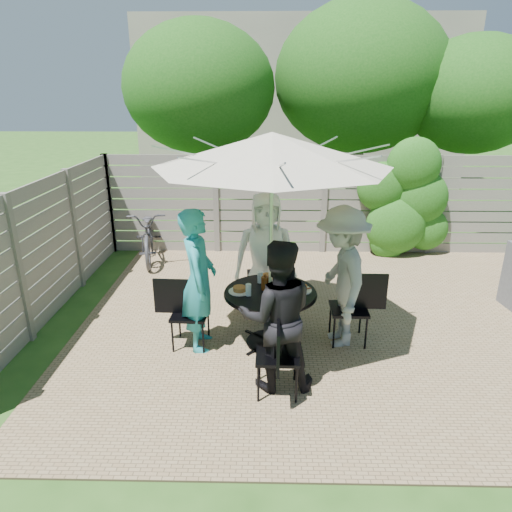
{
  "coord_description": "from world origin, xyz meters",
  "views": [
    {
      "loc": [
        -1.09,
        -5.26,
        2.92
      ],
      "look_at": [
        -1.19,
        -0.18,
        1.07
      ],
      "focal_mm": 32.0,
      "sensor_mm": 36.0,
      "label": 1
    }
  ],
  "objects_px": {
    "umbrella": "(272,150)",
    "coffee_cup": "(277,279)",
    "glass_left": "(248,290)",
    "syrup_jug": "(265,283)",
    "chair_left": "(190,327)",
    "person_right": "(341,278)",
    "person_left": "(199,281)",
    "plate_back": "(268,277)",
    "plate_left": "(240,290)",
    "bicycle": "(149,233)",
    "person_front": "(277,317)",
    "plate_front": "(273,303)",
    "chair_right": "(349,322)",
    "glass_right": "(291,282)",
    "chair_front": "(277,370)",
    "chair_back": "(264,289)",
    "patio_table": "(270,308)",
    "person_back": "(265,255)",
    "glass_back": "(260,277)",
    "plate_right": "(301,289)"
  },
  "relations": [
    {
      "from": "person_back",
      "to": "glass_left",
      "type": "xyz_separation_m",
      "value": [
        -0.19,
        -0.95,
        -0.08
      ]
    },
    {
      "from": "plate_front",
      "to": "syrup_jug",
      "type": "xyz_separation_m",
      "value": [
        -0.09,
        0.4,
        0.06
      ]
    },
    {
      "from": "umbrella",
      "to": "plate_back",
      "type": "relative_size",
      "value": 10.65
    },
    {
      "from": "plate_left",
      "to": "bicycle",
      "type": "bearing_deg",
      "value": 121.02
    },
    {
      "from": "patio_table",
      "to": "person_back",
      "type": "relative_size",
      "value": 0.67
    },
    {
      "from": "patio_table",
      "to": "person_right",
      "type": "height_order",
      "value": "person_right"
    },
    {
      "from": "person_left",
      "to": "plate_back",
      "type": "relative_size",
      "value": 6.59
    },
    {
      "from": "person_front",
      "to": "plate_left",
      "type": "relative_size",
      "value": 6.17
    },
    {
      "from": "chair_back",
      "to": "patio_table",
      "type": "bearing_deg",
      "value": 0.95
    },
    {
      "from": "person_back",
      "to": "syrup_jug",
      "type": "relative_size",
      "value": 10.66
    },
    {
      "from": "glass_right",
      "to": "person_left",
      "type": "bearing_deg",
      "value": -170.45
    },
    {
      "from": "glass_left",
      "to": "bicycle",
      "type": "xyz_separation_m",
      "value": [
        -1.91,
        3.1,
        -0.3
      ]
    },
    {
      "from": "person_left",
      "to": "person_right",
      "type": "height_order",
      "value": "person_right"
    },
    {
      "from": "person_front",
      "to": "plate_right",
      "type": "xyz_separation_m",
      "value": [
        0.3,
        0.85,
        -0.07
      ]
    },
    {
      "from": "coffee_cup",
      "to": "plate_right",
      "type": "bearing_deg",
      "value": -36.19
    },
    {
      "from": "person_back",
      "to": "chair_front",
      "type": "relative_size",
      "value": 1.9
    },
    {
      "from": "person_front",
      "to": "plate_front",
      "type": "xyz_separation_m",
      "value": [
        -0.03,
        0.47,
        -0.07
      ]
    },
    {
      "from": "glass_right",
      "to": "coffee_cup",
      "type": "xyz_separation_m",
      "value": [
        -0.17,
        0.1,
        -0.01
      ]
    },
    {
      "from": "chair_front",
      "to": "glass_left",
      "type": "relative_size",
      "value": 6.4
    },
    {
      "from": "chair_left",
      "to": "person_right",
      "type": "height_order",
      "value": "person_right"
    },
    {
      "from": "person_back",
      "to": "glass_right",
      "type": "xyz_separation_m",
      "value": [
        0.31,
        -0.7,
        -0.08
      ]
    },
    {
      "from": "plate_front",
      "to": "umbrella",
      "type": "bearing_deg",
      "value": 94.05
    },
    {
      "from": "glass_back",
      "to": "bicycle",
      "type": "bearing_deg",
      "value": 126.84
    },
    {
      "from": "person_left",
      "to": "coffee_cup",
      "type": "distance_m",
      "value": 0.96
    },
    {
      "from": "chair_right",
      "to": "person_front",
      "type": "bearing_deg",
      "value": 45.58
    },
    {
      "from": "person_back",
      "to": "coffee_cup",
      "type": "bearing_deg",
      "value": -80.69
    },
    {
      "from": "umbrella",
      "to": "person_left",
      "type": "distance_m",
      "value": 1.69
    },
    {
      "from": "chair_front",
      "to": "chair_left",
      "type": "bearing_deg",
      "value": 50.1
    },
    {
      "from": "chair_front",
      "to": "plate_back",
      "type": "height_order",
      "value": "chair_front"
    },
    {
      "from": "glass_right",
      "to": "chair_front",
      "type": "bearing_deg",
      "value": -99.66
    },
    {
      "from": "patio_table",
      "to": "person_left",
      "type": "relative_size",
      "value": 0.67
    },
    {
      "from": "plate_left",
      "to": "syrup_jug",
      "type": "bearing_deg",
      "value": 13.51
    },
    {
      "from": "person_back",
      "to": "glass_left",
      "type": "height_order",
      "value": "person_back"
    },
    {
      "from": "glass_left",
      "to": "syrup_jug",
      "type": "distance_m",
      "value": 0.25
    },
    {
      "from": "coffee_cup",
      "to": "chair_back",
      "type": "bearing_deg",
      "value": 101.66
    },
    {
      "from": "umbrella",
      "to": "glass_right",
      "type": "height_order",
      "value": "umbrella"
    },
    {
      "from": "plate_right",
      "to": "glass_back",
      "type": "relative_size",
      "value": 1.86
    },
    {
      "from": "chair_back",
      "to": "plate_left",
      "type": "xyz_separation_m",
      "value": [
        -0.29,
        -0.99,
        0.43
      ]
    },
    {
      "from": "patio_table",
      "to": "person_front",
      "type": "bearing_deg",
      "value": -85.95
    },
    {
      "from": "person_back",
      "to": "plate_back",
      "type": "relative_size",
      "value": 6.56
    },
    {
      "from": "glass_right",
      "to": "plate_back",
      "type": "bearing_deg",
      "value": 139.55
    },
    {
      "from": "umbrella",
      "to": "plate_back",
      "type": "xyz_separation_m",
      "value": [
        -0.03,
        0.36,
        -1.6
      ]
    },
    {
      "from": "chair_back",
      "to": "chair_right",
      "type": "height_order",
      "value": "chair_back"
    },
    {
      "from": "coffee_cup",
      "to": "bicycle",
      "type": "height_order",
      "value": "bicycle"
    },
    {
      "from": "chair_front",
      "to": "chair_back",
      "type": "bearing_deg",
      "value": 5.16
    },
    {
      "from": "umbrella",
      "to": "coffee_cup",
      "type": "xyz_separation_m",
      "value": [
        0.08,
        0.23,
        -1.57
      ]
    },
    {
      "from": "glass_back",
      "to": "glass_left",
      "type": "distance_m",
      "value": 0.4
    },
    {
      "from": "chair_right",
      "to": "glass_left",
      "type": "bearing_deg",
      "value": 9.76
    },
    {
      "from": "person_left",
      "to": "plate_left",
      "type": "bearing_deg",
      "value": -90.0
    },
    {
      "from": "person_left",
      "to": "plate_right",
      "type": "bearing_deg",
      "value": -90.0
    }
  ]
}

